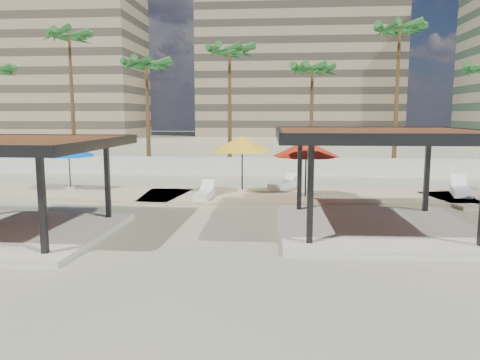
# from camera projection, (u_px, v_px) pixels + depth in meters

# --- Properties ---
(ground) EXTENTS (200.00, 200.00, 0.00)m
(ground) POSITION_uv_depth(u_px,v_px,m) (257.00, 233.00, 16.42)
(ground) COLOR #C4B882
(ground) RESTS_ON ground
(promenade) EXTENTS (44.45, 7.97, 0.24)m
(promenade) POSITION_uv_depth(u_px,v_px,m) (304.00, 195.00, 23.80)
(promenade) COLOR #C6B284
(promenade) RESTS_ON ground
(boundary_wall) EXTENTS (56.00, 0.30, 1.20)m
(boundary_wall) POSITION_uv_depth(u_px,v_px,m) (269.00, 166.00, 32.12)
(boundary_wall) COLOR silver
(boundary_wall) RESTS_ON ground
(building_west) EXTENTS (34.00, 16.00, 32.40)m
(building_west) POSITION_uv_depth(u_px,v_px,m) (46.00, 53.00, 84.96)
(building_west) COLOR #937F60
(building_west) RESTS_ON ground
(building_mid) EXTENTS (38.00, 16.00, 30.40)m
(building_mid) POSITION_uv_depth(u_px,v_px,m) (298.00, 62.00, 91.03)
(building_mid) COLOR #847259
(building_mid) RESTS_ON ground
(pavilion_central) EXTENTS (7.32, 7.32, 3.63)m
(pavilion_central) POSITION_uv_depth(u_px,v_px,m) (377.00, 171.00, 16.60)
(pavilion_central) COLOR beige
(pavilion_central) RESTS_ON ground
(pavilion_west) EXTENTS (6.75, 6.75, 3.35)m
(pavilion_west) POSITION_uv_depth(u_px,v_px,m) (12.00, 178.00, 15.80)
(pavilion_west) COLOR beige
(pavilion_west) RESTS_ON ground
(umbrella_b) EXTENTS (3.74, 3.74, 2.89)m
(umbrella_b) POSITION_uv_depth(u_px,v_px,m) (242.00, 144.00, 23.68)
(umbrella_b) COLOR beige
(umbrella_b) RESTS_ON promenade
(umbrella_c) EXTENTS (3.65, 3.65, 2.78)m
(umbrella_c) POSITION_uv_depth(u_px,v_px,m) (306.00, 149.00, 21.61)
(umbrella_c) COLOR beige
(umbrella_c) RESTS_ON promenade
(umbrella_f) EXTENTS (3.16, 3.16, 2.43)m
(umbrella_f) POSITION_uv_depth(u_px,v_px,m) (69.00, 150.00, 24.63)
(umbrella_f) COLOR beige
(umbrella_f) RESTS_ON promenade
(lounger_a) EXTENTS (0.78, 2.05, 0.76)m
(lounger_a) POSITION_uv_depth(u_px,v_px,m) (204.00, 194.00, 22.37)
(lounger_a) COLOR white
(lounger_a) RESTS_ON promenade
(lounger_b) EXTENTS (1.62, 2.01, 0.75)m
(lounger_b) POSITION_uv_depth(u_px,v_px,m) (282.00, 185.00, 25.28)
(lounger_b) COLOR white
(lounger_b) RESTS_ON promenade
(lounger_d) EXTENTS (1.29, 2.54, 0.92)m
(lounger_d) POSITION_uv_depth(u_px,v_px,m) (460.00, 190.00, 23.25)
(lounger_d) COLOR white
(lounger_d) RESTS_ON promenade
(palm_b) EXTENTS (3.00, 3.00, 10.80)m
(palm_b) POSITION_uv_depth(u_px,v_px,m) (69.00, 41.00, 34.81)
(palm_b) COLOR brown
(palm_b) RESTS_ON ground
(palm_c) EXTENTS (3.00, 3.00, 8.56)m
(palm_c) POSITION_uv_depth(u_px,v_px,m) (146.00, 69.00, 34.00)
(palm_c) COLOR brown
(palm_c) RESTS_ON ground
(palm_d) EXTENTS (3.00, 3.00, 9.58)m
(palm_d) POSITION_uv_depth(u_px,v_px,m) (230.00, 56.00, 34.14)
(palm_d) COLOR brown
(palm_d) RESTS_ON ground
(palm_e) EXTENTS (3.00, 3.00, 8.19)m
(palm_e) POSITION_uv_depth(u_px,v_px,m) (312.00, 73.00, 33.32)
(palm_e) COLOR brown
(palm_e) RESTS_ON ground
(palm_f) EXTENTS (3.00, 3.00, 10.88)m
(palm_f) POSITION_uv_depth(u_px,v_px,m) (400.00, 35.00, 32.65)
(palm_f) COLOR brown
(palm_f) RESTS_ON ground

